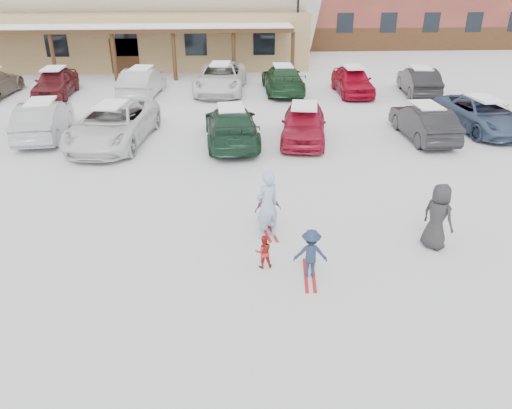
{
  "coord_description": "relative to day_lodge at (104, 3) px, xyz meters",
  "views": [
    {
      "loc": [
        -0.31,
        -10.46,
        6.61
      ],
      "look_at": [
        0.3,
        1.0,
        1.0
      ],
      "focal_mm": 35.0,
      "sensor_mm": 36.0,
      "label": 1
    }
  ],
  "objects": [
    {
      "name": "lamp_post",
      "position": [
        13.25,
        -4.01,
        -0.78
      ],
      "size": [
        0.5,
        0.25,
        5.54
      ],
      "color": "black",
      "rests_on": "ground"
    },
    {
      "name": "parked_car_12",
      "position": [
        15.42,
        -11.32,
        -3.2
      ],
      "size": [
        1.8,
        4.38,
        1.49
      ],
      "primitive_type": "imported",
      "rotation": [
        0.0,
        0.0,
        0.01
      ],
      "color": "#AC0923",
      "rests_on": "ground"
    },
    {
      "name": "skis_child_magenta",
      "position": [
        9.65,
        -26.52,
        -3.93
      ],
      "size": [
        0.42,
        1.41,
        0.03
      ],
      "primitive_type": "cube",
      "rotation": [
        0.0,
        0.0,
        3.3
      ],
      "color": "#B3191B",
      "rests_on": "ground"
    },
    {
      "name": "skis_child_navy",
      "position": [
        10.46,
        -28.76,
        -3.93
      ],
      "size": [
        0.33,
        1.41,
        0.03
      ],
      "primitive_type": "cube",
      "rotation": [
        0.0,
        0.0,
        3.05
      ],
      "color": "#B3191B",
      "rests_on": "ground"
    },
    {
      "name": "parked_car_9",
      "position": [
        4.02,
        -11.21,
        -3.18
      ],
      "size": [
        2.08,
        4.76,
        1.52
      ],
      "primitive_type": "imported",
      "rotation": [
        0.0,
        0.0,
        3.04
      ],
      "color": "#ADADB2",
      "rests_on": "ground"
    },
    {
      "name": "parked_car_5",
      "position": [
        16.6,
        -19.03,
        -3.24
      ],
      "size": [
        1.66,
        4.31,
        1.4
      ],
      "primitive_type": "imported",
      "rotation": [
        0.0,
        0.0,
        3.18
      ],
      "color": "black",
      "rests_on": "ground"
    },
    {
      "name": "toddler_red",
      "position": [
        9.41,
        -28.33,
        -3.52
      ],
      "size": [
        0.44,
        0.36,
        0.85
      ],
      "primitive_type": "imported",
      "rotation": [
        0.0,
        0.0,
        3.23
      ],
      "color": "#AE231D",
      "rests_on": "ground"
    },
    {
      "name": "adult_skier",
      "position": [
        9.59,
        -26.93,
        -3.0
      ],
      "size": [
        0.83,
        0.75,
        1.89
      ],
      "primitive_type": "imported",
      "rotation": [
        0.0,
        0.0,
        3.7
      ],
      "color": "#9AB2D3",
      "rests_on": "ground"
    },
    {
      "name": "child_navy",
      "position": [
        10.46,
        -28.76,
        -3.34
      ],
      "size": [
        0.82,
        0.52,
        1.2
      ],
      "primitive_type": "imported",
      "rotation": [
        0.0,
        0.0,
        3.05
      ],
      "color": "#1D2B46",
      "rests_on": "ground"
    },
    {
      "name": "parked_car_10",
      "position": [
        8.22,
        -10.39,
        -3.17
      ],
      "size": [
        3.14,
        5.83,
        1.55
      ],
      "primitive_type": "imported",
      "rotation": [
        0.0,
        0.0,
        -0.1
      ],
      "color": "white",
      "rests_on": "ground"
    },
    {
      "name": "parked_car_1",
      "position": [
        1.01,
        -18.02,
        -3.19
      ],
      "size": [
        2.05,
        4.7,
        1.5
      ],
      "primitive_type": "imported",
      "rotation": [
        0.0,
        0.0,
        3.25
      ],
      "color": "#9FA0A4",
      "rests_on": "ground"
    },
    {
      "name": "parked_car_2",
      "position": [
        4.03,
        -18.93,
        -3.16
      ],
      "size": [
        3.33,
        5.96,
        1.57
      ],
      "primitive_type": "imported",
      "rotation": [
        0.0,
        0.0,
        -0.13
      ],
      "color": "white",
      "rests_on": "ground"
    },
    {
      "name": "child_magenta",
      "position": [
        9.65,
        -26.52,
        -3.33
      ],
      "size": [
        0.76,
        0.41,
        1.22
      ],
      "primitive_type": "imported",
      "rotation": [
        0.0,
        0.0,
        3.3
      ],
      "color": "#BC347E",
      "rests_on": "ground"
    },
    {
      "name": "parked_car_11",
      "position": [
        11.65,
        -10.68,
        -3.21
      ],
      "size": [
        2.15,
        5.1,
        1.47
      ],
      "primitive_type": "imported",
      "rotation": [
        0.0,
        0.0,
        3.16
      ],
      "color": "#1A3D21",
      "rests_on": "ground"
    },
    {
      "name": "parked_car_4",
      "position": [
        11.64,
        -19.09,
        -3.21
      ],
      "size": [
        2.4,
        4.53,
        1.47
      ],
      "primitive_type": "imported",
      "rotation": [
        0.0,
        0.0,
        -0.16
      ],
      "color": "#A91630",
      "rests_on": "ground"
    },
    {
      "name": "parked_car_13",
      "position": [
        19.01,
        -11.59,
        -3.22
      ],
      "size": [
        2.01,
        4.54,
        1.45
      ],
      "primitive_type": "imported",
      "rotation": [
        0.0,
        0.0,
        3.03
      ],
      "color": "black",
      "rests_on": "ground"
    },
    {
      "name": "bystander_dark",
      "position": [
        13.82,
        -27.62,
        -3.07
      ],
      "size": [
        0.93,
        1.01,
        1.74
      ],
      "primitive_type": "imported",
      "rotation": [
        0.0,
        0.0,
        2.14
      ],
      "color": "#29282B",
      "rests_on": "ground"
    },
    {
      "name": "ground",
      "position": [
        9.0,
        -27.96,
        -3.94
      ],
      "size": [
        160.0,
        160.0,
        0.0
      ],
      "primitive_type": "plane",
      "color": "white",
      "rests_on": "ground"
    },
    {
      "name": "parked_car_3",
      "position": [
        8.73,
        -19.17,
        -3.22
      ],
      "size": [
        2.32,
        5.1,
        1.45
      ],
      "primitive_type": "imported",
      "rotation": [
        0.0,
        0.0,
        3.2
      ],
      "color": "#193927",
      "rests_on": "ground"
    },
    {
      "name": "parked_car_8",
      "position": [
        -0.67,
        -10.88,
        -3.2
      ],
      "size": [
        1.9,
        4.41,
        1.48
      ],
      "primitive_type": "imported",
      "rotation": [
        0.0,
        0.0,
        0.03
      ],
      "color": "maroon",
      "rests_on": "ground"
    },
    {
      "name": "day_lodge",
      "position": [
        0.0,
        0.0,
        0.0
      ],
      "size": [
        29.12,
        12.5,
        10.38
      ],
      "color": "tan",
      "rests_on": "ground"
    },
    {
      "name": "parked_car_6",
      "position": [
        19.49,
        -18.03,
        -3.25
      ],
      "size": [
        2.98,
        5.27,
        1.39
      ],
      "primitive_type": "imported",
      "rotation": [
        0.0,
        0.0,
        0.14
      ],
      "color": "#3C4E6F",
      "rests_on": "ground"
    }
  ]
}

